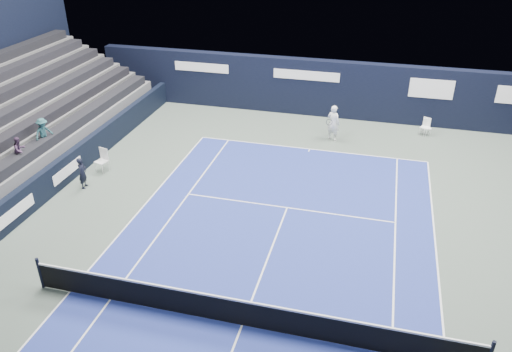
% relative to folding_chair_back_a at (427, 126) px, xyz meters
% --- Properties ---
extents(ground, '(48.00, 48.00, 0.00)m').
position_rel_folding_chair_back_a_xyz_m(ground, '(-5.49, -13.11, -0.48)').
color(ground, '#4B5950').
rests_on(ground, ground).
extents(court_surface, '(10.97, 23.77, 0.01)m').
position_rel_folding_chair_back_a_xyz_m(court_surface, '(-5.49, -15.11, -0.48)').
color(court_surface, navy).
rests_on(court_surface, ground).
extents(folding_chair_back_a, '(0.45, 0.44, 0.85)m').
position_rel_folding_chair_back_a_xyz_m(folding_chair_back_a, '(0.00, 0.00, 0.00)').
color(folding_chair_back_a, white).
rests_on(folding_chair_back_a, ground).
extents(folding_chair_back_b, '(0.52, 0.51, 0.90)m').
position_rel_folding_chair_back_a_xyz_m(folding_chair_back_b, '(-0.06, 0.01, 0.03)').
color(folding_chair_back_b, white).
rests_on(folding_chair_back_b, ground).
extents(line_judge_chair, '(0.57, 0.56, 1.06)m').
position_rel_folding_chair_back_a_xyz_m(line_judge_chair, '(-13.99, -7.72, 0.12)').
color(line_judge_chair, white).
rests_on(line_judge_chair, ground).
extents(line_judge, '(0.38, 0.53, 1.35)m').
position_rel_folding_chair_back_a_xyz_m(line_judge, '(-14.02, -9.25, 0.19)').
color(line_judge, black).
rests_on(line_judge, ground).
extents(court_markings, '(11.03, 23.83, 0.00)m').
position_rel_folding_chair_back_a_xyz_m(court_markings, '(-5.49, -15.11, -0.47)').
color(court_markings, white).
rests_on(court_markings, court_surface).
extents(tennis_net, '(12.90, 0.10, 1.10)m').
position_rel_folding_chair_back_a_xyz_m(tennis_net, '(-5.49, -15.11, 0.03)').
color(tennis_net, black).
rests_on(tennis_net, ground).
extents(back_sponsor_wall, '(26.00, 0.63, 3.10)m').
position_rel_folding_chair_back_a_xyz_m(back_sponsor_wall, '(-5.49, 1.39, 1.07)').
color(back_sponsor_wall, black).
rests_on(back_sponsor_wall, ground).
extents(side_barrier_left, '(0.33, 22.00, 1.20)m').
position_rel_folding_chair_back_a_xyz_m(side_barrier_left, '(-14.99, -9.14, 0.12)').
color(side_barrier_left, black).
rests_on(side_barrier_left, ground).
extents(tennis_player, '(0.78, 0.94, 1.82)m').
position_rel_folding_chair_back_a_xyz_m(tennis_player, '(-4.58, -1.84, 0.43)').
color(tennis_player, white).
rests_on(tennis_player, ground).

